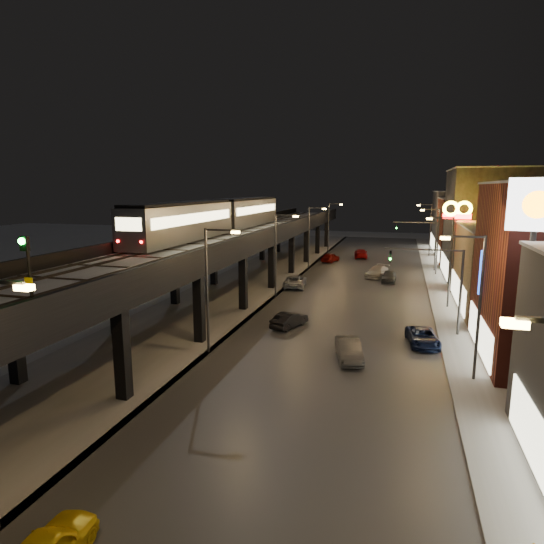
# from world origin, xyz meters

# --- Properties ---
(ground) EXTENTS (220.00, 220.00, 0.00)m
(ground) POSITION_xyz_m (0.00, 0.00, 0.00)
(ground) COLOR silver
(road_surface) EXTENTS (17.00, 120.00, 0.06)m
(road_surface) POSITION_xyz_m (7.50, 35.00, 0.03)
(road_surface) COLOR #46474D
(road_surface) RESTS_ON ground
(sidewalk_right) EXTENTS (4.00, 120.00, 0.14)m
(sidewalk_right) POSITION_xyz_m (17.50, 35.00, 0.07)
(sidewalk_right) COLOR #9FA1A8
(sidewalk_right) RESTS_ON ground
(under_viaduct_pavement) EXTENTS (11.00, 120.00, 0.06)m
(under_viaduct_pavement) POSITION_xyz_m (-6.00, 35.00, 0.03)
(under_viaduct_pavement) COLOR #9FA1A8
(under_viaduct_pavement) RESTS_ON ground
(elevated_viaduct) EXTENTS (9.00, 100.00, 6.30)m
(elevated_viaduct) POSITION_xyz_m (-6.00, 31.84, 5.62)
(elevated_viaduct) COLOR black
(elevated_viaduct) RESTS_ON ground
(viaduct_trackbed) EXTENTS (8.40, 100.00, 0.32)m
(viaduct_trackbed) POSITION_xyz_m (-6.01, 31.97, 6.39)
(viaduct_trackbed) COLOR #B2B7C1
(viaduct_trackbed) RESTS_ON elevated_viaduct
(viaduct_parapet_streetside) EXTENTS (0.30, 100.00, 1.10)m
(viaduct_parapet_streetside) POSITION_xyz_m (-1.65, 32.00, 6.85)
(viaduct_parapet_streetside) COLOR black
(viaduct_parapet_streetside) RESTS_ON elevated_viaduct
(viaduct_parapet_far) EXTENTS (0.30, 100.00, 1.10)m
(viaduct_parapet_far) POSITION_xyz_m (-10.35, 32.00, 6.85)
(viaduct_parapet_far) COLOR black
(viaduct_parapet_far) RESTS_ON elevated_viaduct
(building_c) EXTENTS (12.20, 15.20, 8.16)m
(building_c) POSITION_xyz_m (23.99, 32.00, 4.08)
(building_c) COLOR #826C4E
(building_c) RESTS_ON ground
(building_d) EXTENTS (12.20, 13.20, 14.16)m
(building_d) POSITION_xyz_m (23.99, 48.00, 7.08)
(building_d) COLOR #2D2D33
(building_d) RESTS_ON ground
(building_e) EXTENTS (12.20, 12.20, 10.16)m
(building_e) POSITION_xyz_m (23.99, 62.00, 5.08)
(building_e) COLOR brown
(building_e) RESTS_ON ground
(building_f) EXTENTS (12.20, 16.20, 11.16)m
(building_f) POSITION_xyz_m (23.99, 76.00, 5.58)
(building_f) COLOR #46464B
(building_f) RESTS_ON ground
(streetlight_left_1) EXTENTS (2.57, 0.28, 9.00)m
(streetlight_left_1) POSITION_xyz_m (-0.43, 13.00, 5.24)
(streetlight_left_1) COLOR #38383A
(streetlight_left_1) RESTS_ON ground
(streetlight_right_1) EXTENTS (2.56, 0.28, 9.00)m
(streetlight_right_1) POSITION_xyz_m (16.73, 13.00, 5.24)
(streetlight_right_1) COLOR #38383A
(streetlight_right_1) RESTS_ON ground
(streetlight_left_2) EXTENTS (2.57, 0.28, 9.00)m
(streetlight_left_2) POSITION_xyz_m (-0.43, 31.00, 5.24)
(streetlight_left_2) COLOR #38383A
(streetlight_left_2) RESTS_ON ground
(streetlight_right_2) EXTENTS (2.56, 0.28, 9.00)m
(streetlight_right_2) POSITION_xyz_m (16.73, 31.00, 5.24)
(streetlight_right_2) COLOR #38383A
(streetlight_right_2) RESTS_ON ground
(streetlight_left_3) EXTENTS (2.57, 0.28, 9.00)m
(streetlight_left_3) POSITION_xyz_m (-0.43, 49.00, 5.24)
(streetlight_left_3) COLOR #38383A
(streetlight_left_3) RESTS_ON ground
(streetlight_right_3) EXTENTS (2.56, 0.28, 9.00)m
(streetlight_right_3) POSITION_xyz_m (16.73, 49.00, 5.24)
(streetlight_right_3) COLOR #38383A
(streetlight_right_3) RESTS_ON ground
(streetlight_left_4) EXTENTS (2.57, 0.28, 9.00)m
(streetlight_left_4) POSITION_xyz_m (-0.43, 67.00, 5.24)
(streetlight_left_4) COLOR #38383A
(streetlight_left_4) RESTS_ON ground
(streetlight_right_4) EXTENTS (2.56, 0.28, 9.00)m
(streetlight_right_4) POSITION_xyz_m (16.73, 67.00, 5.24)
(streetlight_right_4) COLOR #38383A
(streetlight_right_4) RESTS_ON ground
(traffic_light_rig_a) EXTENTS (6.10, 0.34, 7.00)m
(traffic_light_rig_a) POSITION_xyz_m (15.84, 22.00, 4.50)
(traffic_light_rig_a) COLOR #38383A
(traffic_light_rig_a) RESTS_ON ground
(traffic_light_rig_b) EXTENTS (6.10, 0.34, 7.00)m
(traffic_light_rig_b) POSITION_xyz_m (15.84, 52.00, 4.50)
(traffic_light_rig_b) COLOR #38383A
(traffic_light_rig_b) RESTS_ON ground
(subway_train) EXTENTS (3.14, 38.22, 3.76)m
(subway_train) POSITION_xyz_m (-8.50, 34.70, 8.48)
(subway_train) COLOR gray
(subway_train) RESTS_ON viaduct_trackbed
(rail_signal) EXTENTS (0.37, 0.44, 3.22)m
(rail_signal) POSITION_xyz_m (-2.10, -1.17, 8.90)
(rail_signal) COLOR black
(rail_signal) RESTS_ON viaduct_trackbed
(car_near_white) EXTENTS (2.64, 4.21, 1.31)m
(car_near_white) POSITION_xyz_m (3.49, 20.35, 0.65)
(car_near_white) COLOR black
(car_near_white) RESTS_ON ground
(car_mid_silver) EXTENTS (2.98, 5.45, 1.45)m
(car_mid_silver) POSITION_xyz_m (0.32, 36.04, 0.72)
(car_mid_silver) COLOR #9299A6
(car_mid_silver) RESTS_ON ground
(car_mid_dark) EXTENTS (2.68, 5.38, 1.50)m
(car_mid_dark) POSITION_xyz_m (5.77, 61.70, 0.75)
(car_mid_dark) COLOR #94080B
(car_mid_dark) RESTS_ON ground
(car_far_white) EXTENTS (2.81, 4.57, 1.45)m
(car_far_white) POSITION_xyz_m (1.47, 55.88, 0.73)
(car_far_white) COLOR maroon
(car_far_white) RESTS_ON ground
(car_onc_silver) EXTENTS (2.54, 4.59, 1.43)m
(car_onc_silver) POSITION_xyz_m (9.20, 14.28, 0.72)
(car_onc_silver) COLOR #3D3E41
(car_onc_silver) RESTS_ON ground
(car_onc_dark) EXTENTS (2.69, 4.74, 1.25)m
(car_onc_dark) POSITION_xyz_m (14.21, 18.79, 0.62)
(car_onc_dark) COLOR #0F193D
(car_onc_dark) RESTS_ON ground
(car_onc_white) EXTENTS (3.35, 5.38, 1.45)m
(car_onc_white) POSITION_xyz_m (9.40, 45.06, 0.73)
(car_onc_white) COLOR silver
(car_onc_white) RESTS_ON ground
(car_onc_red) EXTENTS (1.76, 4.19, 1.41)m
(car_onc_red) POSITION_xyz_m (11.00, 42.19, 0.71)
(car_onc_red) COLOR #404246
(car_onc_red) RESTS_ON ground
(sign_mcdonalds) EXTENTS (3.07, 0.50, 10.33)m
(sign_mcdonalds) POSITION_xyz_m (18.00, 37.90, 8.45)
(sign_mcdonalds) COLOR #38383A
(sign_mcdonalds) RESTS_ON ground
(sign_citgo) EXTENTS (2.57, 0.39, 12.21)m
(sign_citgo) POSITION_xyz_m (18.50, 9.08, 9.48)
(sign_citgo) COLOR #38383A
(sign_citgo) RESTS_ON ground
(sign_carwash) EXTENTS (1.42, 0.35, 7.37)m
(sign_carwash) POSITION_xyz_m (18.50, 19.11, 5.13)
(sign_carwash) COLOR #38383A
(sign_carwash) RESTS_ON ground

